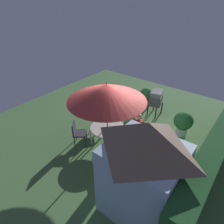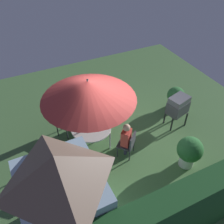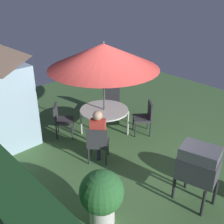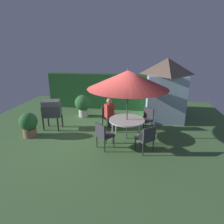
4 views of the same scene
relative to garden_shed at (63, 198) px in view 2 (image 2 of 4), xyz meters
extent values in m
plane|color=#47703D|center=(-2.49, -2.34, -1.40)|extent=(11.00, 11.00, 0.00)
cube|color=#1E4C23|center=(-2.49, 1.16, -0.47)|extent=(7.09, 0.53, 1.85)
cube|color=#9EBCD1|center=(0.00, 0.00, -0.37)|extent=(1.62, 1.77, 2.06)
pyramid|color=brown|center=(0.00, 0.00, 1.00)|extent=(1.71, 1.88, 0.69)
cylinder|color=white|center=(-1.52, -2.37, -0.68)|extent=(1.27, 1.27, 0.04)
cylinder|color=beige|center=(-1.97, -2.81, -1.05)|extent=(0.05, 0.05, 0.70)
cylinder|color=beige|center=(-1.08, -2.81, -1.05)|extent=(0.05, 0.05, 0.70)
cylinder|color=beige|center=(-1.97, -1.92, -1.05)|extent=(0.05, 0.05, 0.70)
cylinder|color=beige|center=(-1.08, -1.92, -1.05)|extent=(0.05, 0.05, 0.70)
cylinder|color=#4C4C51|center=(-1.52, -2.37, -0.17)|extent=(0.04, 0.04, 2.46)
cone|color=#B73833|center=(-1.52, -2.37, 0.76)|extent=(2.73, 2.73, 0.60)
sphere|color=#4C4C51|center=(-1.52, -2.37, 1.09)|extent=(0.06, 0.06, 0.06)
cube|color=#47474C|center=(-4.56, -1.96, -0.63)|extent=(0.81, 0.66, 0.45)
cube|color=slate|center=(-4.56, -1.96, -0.30)|extent=(0.77, 0.63, 0.20)
cylinder|color=#262628|center=(-4.87, -2.17, -1.13)|extent=(0.06, 0.06, 0.55)
cylinder|color=#262628|center=(-4.25, -2.17, -1.13)|extent=(0.06, 0.06, 0.55)
cylinder|color=#262628|center=(-4.87, -1.75, -1.13)|extent=(0.06, 0.06, 0.55)
cylinder|color=#262628|center=(-4.25, -1.75, -1.13)|extent=(0.06, 0.06, 0.55)
cube|color=#38383D|center=(-2.30, -1.50, -0.95)|extent=(0.65, 0.65, 0.06)
cube|color=#38383D|center=(-2.44, -1.34, -0.73)|extent=(0.38, 0.34, 0.45)
cylinder|color=#2C2C30|center=(-2.29, -1.22, -1.18)|extent=(0.04, 0.04, 0.45)
cylinder|color=#2C2C30|center=(-2.59, -1.49, -1.18)|extent=(0.04, 0.04, 0.45)
cylinder|color=#2C2C30|center=(-2.02, -1.52, -1.18)|extent=(0.04, 0.04, 0.45)
cylinder|color=#2C2C30|center=(-2.32, -1.78, -1.18)|extent=(0.04, 0.04, 0.45)
cube|color=#38383D|center=(-2.16, -3.15, -0.95)|extent=(0.65, 0.65, 0.06)
cube|color=#38383D|center=(-2.29, -3.32, -0.73)|extent=(0.39, 0.33, 0.45)
cylinder|color=#2C2C30|center=(-2.44, -3.18, -1.18)|extent=(0.04, 0.04, 0.45)
cylinder|color=#2C2C30|center=(-2.13, -3.43, -1.18)|extent=(0.04, 0.04, 0.45)
cylinder|color=#2C2C30|center=(-2.19, -2.87, -1.18)|extent=(0.04, 0.04, 0.45)
cylinder|color=#2C2C30|center=(-1.88, -3.12, -1.18)|extent=(0.04, 0.04, 0.45)
cube|color=#38383D|center=(-0.89, -3.19, -0.95)|extent=(0.65, 0.65, 0.06)
cube|color=#38383D|center=(-0.76, -3.35, -0.73)|extent=(0.39, 0.32, 0.45)
cylinder|color=#2C2C30|center=(-0.93, -3.47, -1.18)|extent=(0.04, 0.04, 0.45)
cylinder|color=#2C2C30|center=(-0.61, -3.22, -1.18)|extent=(0.04, 0.04, 0.45)
cylinder|color=#2C2C30|center=(-1.17, -3.15, -1.18)|extent=(0.04, 0.04, 0.45)
cylinder|color=#2C2C30|center=(-0.86, -2.91, -1.18)|extent=(0.04, 0.04, 0.45)
cube|color=#38383D|center=(-0.86, -1.55, -0.95)|extent=(0.65, 0.65, 0.06)
cube|color=#38383D|center=(-0.73, -1.38, -0.73)|extent=(0.39, 0.33, 0.45)
cylinder|color=#2C2C30|center=(-0.58, -1.52, -1.18)|extent=(0.04, 0.04, 0.45)
cylinder|color=#2C2C30|center=(-0.89, -1.26, -1.18)|extent=(0.04, 0.04, 0.45)
cylinder|color=#2C2C30|center=(-0.83, -1.83, -1.18)|extent=(0.04, 0.04, 0.45)
cylinder|color=#2C2C30|center=(-1.14, -1.58, -1.18)|extent=(0.04, 0.04, 0.45)
cylinder|color=#936651|center=(-5.11, -2.74, -1.24)|extent=(0.48, 0.48, 0.31)
sphere|color=#2D6B33|center=(-5.11, -2.74, -0.81)|extent=(0.66, 0.66, 0.66)
cylinder|color=silver|center=(-3.77, -0.34, -1.22)|extent=(0.43, 0.43, 0.36)
sphere|color=#2D6B33|center=(-3.77, -0.34, -0.72)|extent=(0.75, 0.75, 0.75)
cube|color=#CC3D33|center=(-2.30, -1.50, -0.65)|extent=(0.41, 0.41, 0.55)
sphere|color=tan|center=(-2.30, -1.50, -0.25)|extent=(0.22, 0.22, 0.22)
cylinder|color=#383347|center=(-2.30, -1.50, -1.16)|extent=(0.10, 0.10, 0.48)
camera|label=1|loc=(3.13, 1.49, 3.64)|focal=32.22mm
camera|label=2|loc=(0.23, 2.81, 4.55)|focal=38.47mm
camera|label=3|loc=(-6.52, 1.95, 2.49)|focal=44.97mm
camera|label=4|loc=(-1.08, -8.64, 1.77)|focal=30.36mm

